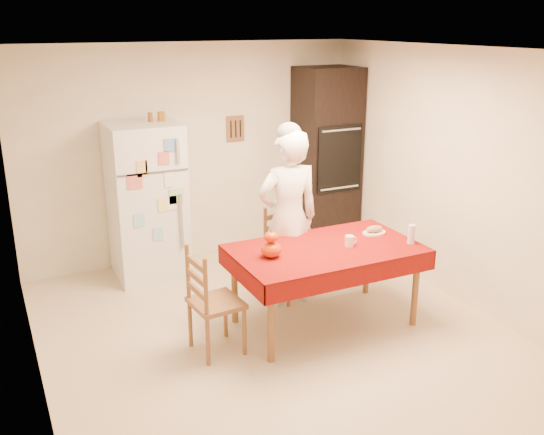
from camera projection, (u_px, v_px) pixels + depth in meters
floor at (277, 335)px, 5.49m from camera, size 4.50×4.50×0.00m
room_shell at (278, 160)px, 4.99m from camera, size 4.02×4.52×2.51m
refrigerator at (147, 202)px, 6.56m from camera, size 0.75×0.74×1.70m
oven_cabinet at (326, 158)px, 7.47m from camera, size 0.70×0.62×2.20m
dining_table at (325, 255)px, 5.50m from camera, size 1.70×1.00×0.76m
chair_far at (285, 248)px, 6.18m from camera, size 0.52×0.51×0.95m
chair_left at (209, 298)px, 5.06m from camera, size 0.43×0.45×0.95m
seated_woman at (288, 219)px, 5.87m from camera, size 0.66×0.45×1.77m
coffee_mug at (349, 241)px, 5.50m from camera, size 0.08×0.08×0.10m
pumpkin_lower at (271, 249)px, 5.25m from camera, size 0.18×0.18×0.14m
pumpkin_upper at (271, 237)px, 5.21m from camera, size 0.12×0.12×0.09m
wine_glass at (411, 234)px, 5.56m from camera, size 0.07×0.07×0.18m
bread_plate at (374, 233)px, 5.83m from camera, size 0.24×0.24×0.02m
bread_loaf at (374, 229)px, 5.82m from camera, size 0.18×0.10×0.06m
spice_jar_left at (150, 117)px, 6.37m from camera, size 0.05×0.05×0.10m
spice_jar_mid at (160, 116)px, 6.41m from camera, size 0.05×0.05×0.10m
spice_jar_right at (163, 116)px, 6.43m from camera, size 0.05×0.05×0.10m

